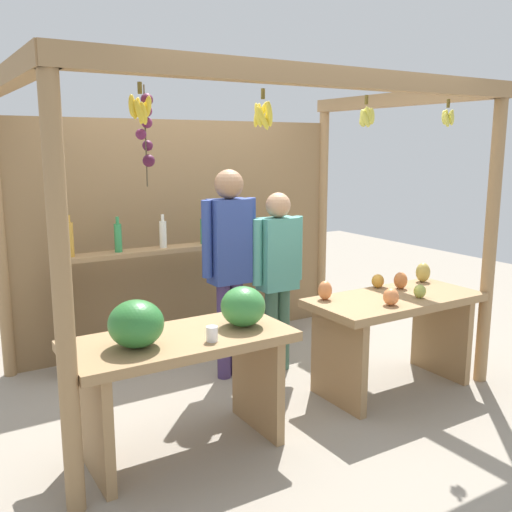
% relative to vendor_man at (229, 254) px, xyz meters
% --- Properties ---
extents(ground_plane, '(12.00, 12.00, 0.00)m').
position_rel_vendor_man_xyz_m(ground_plane, '(0.07, -0.08, -1.03)').
color(ground_plane, gray).
rests_on(ground_plane, ground).
extents(market_stall, '(3.38, 2.23, 2.35)m').
position_rel_vendor_man_xyz_m(market_stall, '(0.07, 0.41, 0.34)').
color(market_stall, '#99754C').
rests_on(market_stall, ground).
extents(fruit_counter_left, '(1.37, 0.64, 1.02)m').
position_rel_vendor_man_xyz_m(fruit_counter_left, '(-0.82, -0.89, -0.38)').
color(fruit_counter_left, '#99754C').
rests_on(fruit_counter_left, ground).
extents(fruit_counter_right, '(1.37, 0.65, 0.91)m').
position_rel_vendor_man_xyz_m(fruit_counter_right, '(0.97, -0.87, -0.47)').
color(fruit_counter_right, '#99754C').
rests_on(fruit_counter_right, ground).
extents(bottle_shelf_unit, '(2.17, 0.22, 1.34)m').
position_rel_vendor_man_xyz_m(bottle_shelf_unit, '(-0.08, 0.71, -0.24)').
color(bottle_shelf_unit, '#99754C').
rests_on(bottle_shelf_unit, ground).
extents(vendor_man, '(0.48, 0.23, 1.70)m').
position_rel_vendor_man_xyz_m(vendor_man, '(0.00, 0.00, 0.00)').
color(vendor_man, '#443263').
rests_on(vendor_man, ground).
extents(vendor_woman, '(0.48, 0.20, 1.51)m').
position_rel_vendor_man_xyz_m(vendor_woman, '(0.41, -0.09, -0.13)').
color(vendor_woman, '#3A5E4A').
rests_on(vendor_woman, ground).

